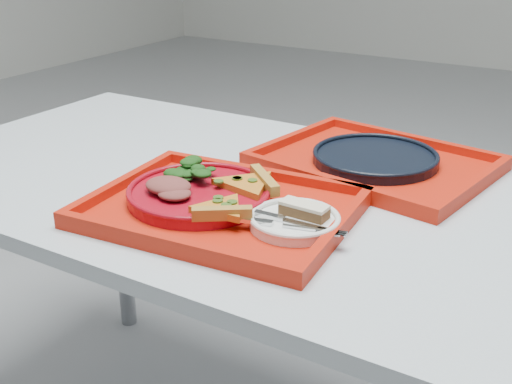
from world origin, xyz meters
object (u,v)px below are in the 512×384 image
navy_plate (375,159)px  dessert_bar (304,210)px  tray_main (222,211)px  dinner_plate (200,195)px  tray_far (375,165)px

navy_plate → dessert_bar: bearing=-89.0°
tray_main → dessert_bar: (0.15, 0.02, 0.03)m
dessert_bar → navy_plate: bearing=93.1°
dessert_bar → dinner_plate: bearing=-175.5°
tray_far → dessert_bar: bearing=-79.8°
tray_far → navy_plate: 0.01m
tray_main → dessert_bar: 0.16m
dinner_plate → navy_plate: 0.40m
tray_far → dinner_plate: dinner_plate is taller
tray_far → navy_plate: bearing=0.0°
tray_far → dessert_bar: size_ratio=5.44×
navy_plate → dessert_bar: dessert_bar is taller
tray_far → dinner_plate: 0.40m
navy_plate → dessert_bar: size_ratio=3.14×
tray_far → dessert_bar: 0.34m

